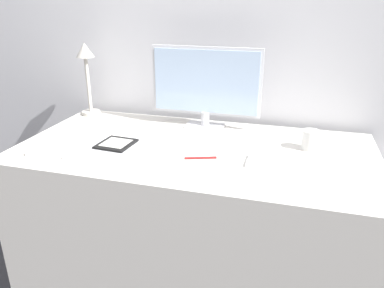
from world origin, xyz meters
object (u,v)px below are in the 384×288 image
Objects in this scene: notebook at (55,144)px; pen at (200,158)px; laptop at (111,149)px; ereader at (116,144)px; desk_lamp at (87,68)px; monitor at (206,85)px; keyboard at (281,164)px; coffee_mug at (311,140)px.

pen is at bearing 3.11° from notebook.
ereader is at bearing 66.39° from laptop.
pen is at bearing -1.75° from ereader.
desk_lamp is 0.90m from pen.
desk_lamp is 3.08× the size of pen.
notebook is at bearing -170.18° from ereader.
monitor is 0.75m from notebook.
monitor is at bearing 51.98° from ereader.
keyboard is 1.17m from desk_lamp.
pen is (0.65, 0.04, -0.00)m from notebook.
desk_lamp reaches higher than notebook.
keyboard is at bearing 3.79° from notebook.
monitor is 5.13× the size of coffee_mug.
monitor is 4.28× the size of pen.
desk_lamp is at bearing 177.17° from monitor.
ereader is at bearing -128.02° from monitor.
ereader is 0.42× the size of desk_lamp.
notebook is 2.11× the size of pen.
coffee_mug is at bearing 28.47° from pen.
monitor is 3.34× the size of ereader.
laptop is 0.39m from pen.
monitor reaches higher than keyboard.
notebook is 1.12m from coffee_mug.
monitor is 0.56m from laptop.
laptop is 0.62m from desk_lamp.
keyboard is at bearing 1.41° from ereader.
ereader is at bearing -48.98° from desk_lamp.
desk_lamp is (-0.67, 0.03, 0.05)m from monitor.
keyboard is 0.75× the size of laptop.
monitor is at bearing 37.01° from notebook.
keyboard is 1.63× the size of ereader.
keyboard is 0.32m from pen.
coffee_mug is (0.81, 0.22, 0.02)m from ereader.
coffee_mug reaches higher than ereader.
pen is (-0.43, -0.23, -0.04)m from coffee_mug.
pen is (-0.32, -0.03, -0.00)m from keyboard.
laptop is 2.80× the size of pen.
ereader is (0.01, 0.03, 0.01)m from laptop.
laptop is at bearing -51.74° from desk_lamp.
keyboard is at bearing -118.46° from coffee_mug.
monitor reaches higher than laptop.
keyboard is 0.99× the size of notebook.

